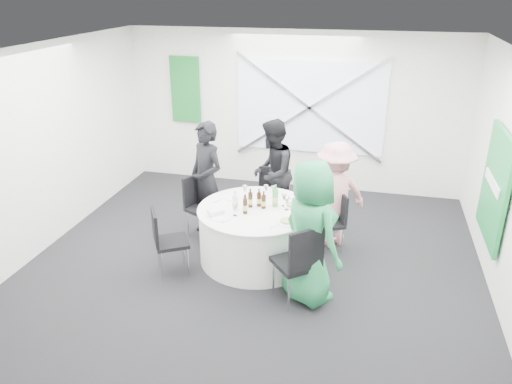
% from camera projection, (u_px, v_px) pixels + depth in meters
% --- Properties ---
extents(floor, '(6.00, 6.00, 0.00)m').
position_uv_depth(floor, '(253.00, 266.00, 6.72)').
color(floor, black).
rests_on(floor, ground).
extents(ceiling, '(6.00, 6.00, 0.00)m').
position_uv_depth(ceiling, '(252.00, 52.00, 5.62)').
color(ceiling, silver).
rests_on(ceiling, wall_back).
extents(wall_back, '(6.00, 0.00, 6.00)m').
position_uv_depth(wall_back, '(293.00, 111.00, 8.85)').
color(wall_back, silver).
rests_on(wall_back, floor).
extents(wall_front, '(6.00, 0.00, 6.00)m').
position_uv_depth(wall_front, '(148.00, 313.00, 3.49)').
color(wall_front, silver).
rests_on(wall_front, floor).
extents(wall_left, '(0.00, 6.00, 6.00)m').
position_uv_depth(wall_left, '(40.00, 150.00, 6.82)').
color(wall_left, silver).
rests_on(wall_left, floor).
extents(window_panel, '(2.60, 0.03, 1.60)m').
position_uv_depth(window_panel, '(310.00, 107.00, 8.71)').
color(window_panel, silver).
rests_on(window_panel, wall_back).
extents(window_brace_a, '(2.63, 0.05, 1.84)m').
position_uv_depth(window_brace_a, '(310.00, 108.00, 8.68)').
color(window_brace_a, silver).
rests_on(window_brace_a, window_panel).
extents(window_brace_b, '(2.63, 0.05, 1.84)m').
position_uv_depth(window_brace_b, '(310.00, 108.00, 8.68)').
color(window_brace_b, silver).
rests_on(window_brace_b, window_panel).
extents(green_banner, '(0.55, 0.04, 1.20)m').
position_uv_depth(green_banner, '(185.00, 90.00, 9.12)').
color(green_banner, '#146825').
rests_on(green_banner, wall_back).
extents(green_sign, '(0.05, 1.20, 1.40)m').
position_uv_depth(green_sign, '(495.00, 187.00, 6.15)').
color(green_sign, '#18863A').
rests_on(green_sign, wall_right).
extents(banquet_table, '(1.56, 1.56, 0.76)m').
position_uv_depth(banquet_table, '(256.00, 234.00, 6.75)').
color(banquet_table, white).
rests_on(banquet_table, floor).
extents(chair_back, '(0.42, 0.43, 0.87)m').
position_uv_depth(chair_back, '(270.00, 191.00, 7.78)').
color(chair_back, black).
rests_on(chair_back, floor).
extents(chair_back_left, '(0.57, 0.57, 0.93)m').
position_uv_depth(chair_back_left, '(199.00, 202.00, 7.33)').
color(chair_back_left, black).
rests_on(chair_back_left, floor).
extents(chair_back_right, '(0.53, 0.52, 0.85)m').
position_uv_depth(chair_back_right, '(334.00, 217.00, 6.96)').
color(chair_back_right, black).
rests_on(chair_back_right, floor).
extents(chair_front_right, '(0.66, 0.66, 1.03)m').
position_uv_depth(chair_front_right, '(300.00, 259.00, 5.70)').
color(chair_front_right, black).
rests_on(chair_front_right, floor).
extents(chair_front_left, '(0.57, 0.56, 0.90)m').
position_uv_depth(chair_front_left, '(165.00, 237.00, 6.36)').
color(chair_front_left, black).
rests_on(chair_front_left, floor).
extents(person_man_back_left, '(0.75, 0.69, 1.73)m').
position_uv_depth(person_man_back_left, '(207.00, 180.00, 7.27)').
color(person_man_back_left, black).
rests_on(person_man_back_left, floor).
extents(person_man_back, '(0.46, 0.82, 1.66)m').
position_uv_depth(person_man_back, '(272.00, 173.00, 7.63)').
color(person_man_back, black).
rests_on(person_man_back, floor).
extents(person_woman_pink, '(1.08, 0.95, 1.54)m').
position_uv_depth(person_woman_pink, '(335.00, 195.00, 6.99)').
color(person_woman_pink, pink).
rests_on(person_woman_pink, floor).
extents(person_woman_green, '(1.01, 0.99, 1.75)m').
position_uv_depth(person_woman_green, '(310.00, 233.00, 5.72)').
color(person_woman_green, '#25884F').
rests_on(person_woman_green, floor).
extents(plate_back, '(0.30, 0.30, 0.01)m').
position_uv_depth(plate_back, '(267.00, 194.00, 7.03)').
color(plate_back, white).
rests_on(plate_back, banquet_table).
extents(plate_back_left, '(0.27, 0.27, 0.01)m').
position_uv_depth(plate_back_left, '(232.00, 197.00, 6.95)').
color(plate_back_left, white).
rests_on(plate_back_left, banquet_table).
extents(plate_back_right, '(0.25, 0.25, 0.04)m').
position_uv_depth(plate_back_right, '(293.00, 206.00, 6.65)').
color(plate_back_right, white).
rests_on(plate_back_right, banquet_table).
extents(plate_front_right, '(0.28, 0.28, 0.04)m').
position_uv_depth(plate_front_right, '(287.00, 221.00, 6.21)').
color(plate_front_right, white).
rests_on(plate_front_right, banquet_table).
extents(plate_front_left, '(0.26, 0.26, 0.01)m').
position_uv_depth(plate_front_left, '(222.00, 217.00, 6.34)').
color(plate_front_left, white).
rests_on(plate_front_left, banquet_table).
extents(napkin, '(0.23, 0.23, 0.05)m').
position_uv_depth(napkin, '(216.00, 212.00, 6.41)').
color(napkin, white).
rests_on(napkin, plate_front_left).
extents(beer_bottle_a, '(0.06, 0.06, 0.26)m').
position_uv_depth(beer_bottle_a, '(250.00, 200.00, 6.61)').
color(beer_bottle_a, '#341C09').
rests_on(beer_bottle_a, banquet_table).
extents(beer_bottle_b, '(0.06, 0.06, 0.25)m').
position_uv_depth(beer_bottle_b, '(259.00, 200.00, 6.64)').
color(beer_bottle_b, '#341C09').
rests_on(beer_bottle_b, banquet_table).
extents(beer_bottle_c, '(0.06, 0.06, 0.25)m').
position_uv_depth(beer_bottle_c, '(264.00, 202.00, 6.57)').
color(beer_bottle_c, '#341C09').
rests_on(beer_bottle_c, banquet_table).
extents(beer_bottle_d, '(0.06, 0.06, 0.27)m').
position_uv_depth(beer_bottle_d, '(245.00, 206.00, 6.43)').
color(beer_bottle_d, '#341C09').
rests_on(beer_bottle_d, banquet_table).
extents(green_water_bottle, '(0.08, 0.08, 0.31)m').
position_uv_depth(green_water_bottle, '(275.00, 198.00, 6.62)').
color(green_water_bottle, green).
rests_on(green_water_bottle, banquet_table).
extents(clear_water_bottle, '(0.08, 0.08, 0.27)m').
position_uv_depth(clear_water_bottle, '(235.00, 202.00, 6.53)').
color(clear_water_bottle, white).
rests_on(clear_water_bottle, banquet_table).
extents(wine_glass_a, '(0.07, 0.07, 0.17)m').
position_uv_depth(wine_glass_a, '(287.00, 201.00, 6.52)').
color(wine_glass_a, white).
rests_on(wine_glass_a, banquet_table).
extents(wine_glass_b, '(0.07, 0.07, 0.17)m').
position_uv_depth(wine_glass_b, '(235.00, 207.00, 6.36)').
color(wine_glass_b, white).
rests_on(wine_glass_b, banquet_table).
extents(wine_glass_c, '(0.07, 0.07, 0.17)m').
position_uv_depth(wine_glass_c, '(245.00, 189.00, 6.91)').
color(wine_glass_c, white).
rests_on(wine_glass_c, banquet_table).
extents(wine_glass_d, '(0.07, 0.07, 0.17)m').
position_uv_depth(wine_glass_d, '(273.00, 190.00, 6.88)').
color(wine_glass_d, white).
rests_on(wine_glass_d, banquet_table).
extents(wine_glass_e, '(0.07, 0.07, 0.17)m').
position_uv_depth(wine_glass_e, '(284.00, 197.00, 6.63)').
color(wine_glass_e, white).
rests_on(wine_glass_e, banquet_table).
extents(wine_glass_f, '(0.07, 0.07, 0.17)m').
position_uv_depth(wine_glass_f, '(266.00, 188.00, 6.92)').
color(wine_glass_f, white).
rests_on(wine_glass_f, banquet_table).
extents(fork_a, '(0.09, 0.14, 0.01)m').
position_uv_depth(fork_a, '(299.00, 208.00, 6.61)').
color(fork_a, silver).
rests_on(fork_a, banquet_table).
extents(knife_a, '(0.09, 0.14, 0.01)m').
position_uv_depth(knife_a, '(290.00, 198.00, 6.90)').
color(knife_a, silver).
rests_on(knife_a, banquet_table).
extents(fork_b, '(0.15, 0.03, 0.01)m').
position_uv_depth(fork_b, '(274.00, 193.00, 7.07)').
color(fork_b, silver).
rests_on(fork_b, banquet_table).
extents(knife_b, '(0.15, 0.03, 0.01)m').
position_uv_depth(knife_b, '(250.00, 192.00, 7.12)').
color(knife_b, silver).
rests_on(knife_b, banquet_table).
extents(fork_c, '(0.08, 0.14, 0.01)m').
position_uv_depth(fork_c, '(234.00, 194.00, 7.04)').
color(fork_c, silver).
rests_on(fork_c, banquet_table).
extents(knife_c, '(0.08, 0.14, 0.01)m').
position_uv_depth(knife_c, '(218.00, 201.00, 6.82)').
color(knife_c, silver).
rests_on(knife_c, banquet_table).
extents(fork_d, '(0.10, 0.13, 0.01)m').
position_uv_depth(fork_d, '(274.00, 227.00, 6.11)').
color(fork_d, silver).
rests_on(fork_d, banquet_table).
extents(knife_d, '(0.11, 0.12, 0.01)m').
position_uv_depth(knife_d, '(291.00, 221.00, 6.26)').
color(knife_d, silver).
rests_on(knife_d, banquet_table).
extents(fork_e, '(0.10, 0.13, 0.01)m').
position_uv_depth(fork_e, '(212.00, 210.00, 6.54)').
color(fork_e, silver).
rests_on(fork_e, banquet_table).
extents(knife_e, '(0.10, 0.13, 0.01)m').
position_uv_depth(knife_e, '(221.00, 221.00, 6.26)').
color(knife_e, silver).
rests_on(knife_e, banquet_table).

